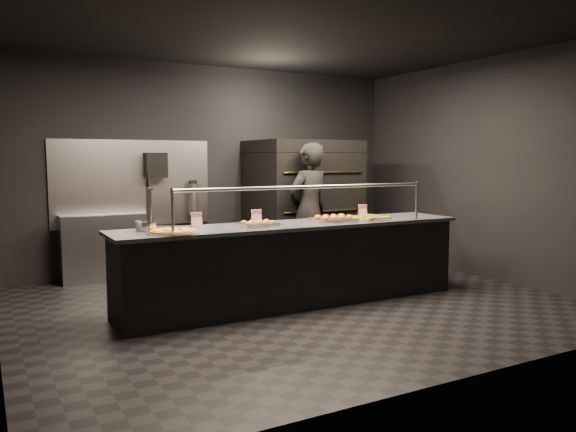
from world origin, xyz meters
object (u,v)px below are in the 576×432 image
Objects in this scene: service_counter at (295,263)px; trash_bin at (167,251)px; beer_tap at (149,214)px; round_pizza at (173,232)px; slider_tray_a at (258,224)px; square_pizza at (369,218)px; fire_extinguisher at (193,199)px; prep_shelf at (108,247)px; slider_tray_b at (333,219)px; worker at (309,211)px; towel_dispenser at (155,165)px; pizza_oven at (302,203)px.

service_counter is 2.33m from trash_bin.
round_pizza is at bearing -57.75° from beer_tap.
slider_tray_a reaches higher than square_pizza.
round_pizza is 2.48m from trash_bin.
round_pizza is (0.16, -0.26, -0.16)m from beer_tap.
beer_tap is 0.34m from round_pizza.
service_counter reaches higher than slider_tray_a.
prep_shelf is at bearing -176.34° from fire_extinguisher.
slider_tray_b is (0.49, -0.03, 0.49)m from service_counter.
beer_tap is at bearing -118.87° from fire_extinguisher.
worker is (1.20, -1.27, -0.13)m from fire_extinguisher.
service_counter is at bearing -55.41° from prep_shelf.
towel_dispenser is 0.74m from fire_extinguisher.
worker is at bearing -114.36° from pizza_oven.
round_pizza is 0.98m from slider_tray_a.
slider_tray_b is at bearing 3.47° from round_pizza.
towel_dispenser is 0.68× the size of round_pizza.
pizza_oven reaches higher than fire_extinguisher.
slider_tray_b reaches higher than prep_shelf.
pizza_oven is 0.85m from worker.
towel_dispenser is 0.19× the size of worker.
prep_shelf is at bearing 124.59° from service_counter.
slider_tray_b is at bearing -59.28° from trash_bin.
service_counter is 11.71× the size of towel_dispenser.
slider_tray_a reaches higher than trash_bin.
service_counter is 2.15× the size of pizza_oven.
fire_extinguisher is 2.57m from slider_tray_b.
slider_tray_b is (2.10, -0.14, -0.14)m from beer_tap.
worker reaches higher than fire_extinguisher.
worker is at bearing 22.45° from beer_tap.
pizza_oven is 2.88m from prep_shelf.
service_counter reaches higher than slider_tray_b.
round_pizza is at bearing -86.52° from prep_shelf.
trash_bin is (0.79, 2.07, -0.74)m from beer_tap.
pizza_oven reaches higher than slider_tray_b.
fire_extinguisher is 2.44m from slider_tray_a.
square_pizza is 1.18m from worker.
trash_bin is (0.62, 2.33, -0.58)m from round_pizza.
round_pizza is 1.94m from slider_tray_b.
slider_tray_a is at bearing 179.98° from slider_tray_b.
service_counter is at bearing -69.37° from towel_dispenser.
slider_tray_a is (-0.48, -0.03, 0.48)m from service_counter.
trash_bin is at bearing -155.10° from fire_extinguisher.
service_counter is at bearing -122.27° from pizza_oven.
trash_bin is at bearing -44.34° from worker.
slider_tray_a is 0.91× the size of square_pizza.
slider_tray_a is 0.97m from slider_tray_b.
slider_tray_b is at bearing 178.52° from square_pizza.
slider_tray_a is 0.85× the size of slider_tray_b.
trash_bin is 2.06m from worker.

